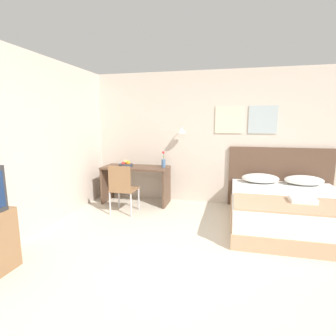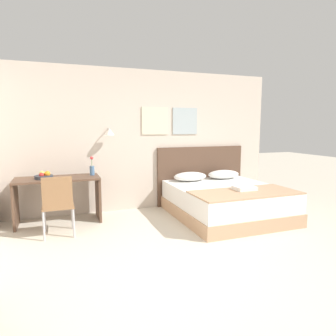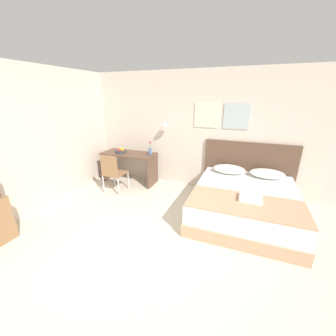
# 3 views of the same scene
# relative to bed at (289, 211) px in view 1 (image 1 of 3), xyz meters

# --- Properties ---
(ground_plane) EXTENTS (24.00, 24.00, 0.00)m
(ground_plane) POSITION_rel_bed_xyz_m (-1.34, -1.73, -0.27)
(ground_plane) COLOR beige
(wall_back) EXTENTS (5.59, 0.31, 2.65)m
(wall_back) POSITION_rel_bed_xyz_m (-1.33, 1.07, 1.06)
(wall_back) COLOR beige
(wall_back) RESTS_ON ground_plane
(bed) EXTENTS (1.77, 1.97, 0.54)m
(bed) POSITION_rel_bed_xyz_m (0.00, 0.00, 0.00)
(bed) COLOR tan
(bed) RESTS_ON ground_plane
(headboard) EXTENTS (1.89, 0.06, 1.18)m
(headboard) POSITION_rel_bed_xyz_m (0.00, 1.02, 0.32)
(headboard) COLOR brown
(headboard) RESTS_ON ground_plane
(pillow_left) EXTENTS (0.66, 0.41, 0.17)m
(pillow_left) POSITION_rel_bed_xyz_m (-0.37, 0.73, 0.36)
(pillow_left) COLOR white
(pillow_left) RESTS_ON bed
(pillow_right) EXTENTS (0.66, 0.41, 0.17)m
(pillow_right) POSITION_rel_bed_xyz_m (0.37, 0.73, 0.36)
(pillow_right) COLOR white
(pillow_right) RESTS_ON bed
(throw_blanket) EXTENTS (1.72, 0.79, 0.02)m
(throw_blanket) POSITION_rel_bed_xyz_m (0.00, -0.57, 0.29)
(throw_blanket) COLOR tan
(throw_blanket) RESTS_ON bed
(folded_towel_near_foot) EXTENTS (0.34, 0.27, 0.06)m
(folded_towel_near_foot) POSITION_rel_bed_xyz_m (0.07, -0.43, 0.33)
(folded_towel_near_foot) COLOR white
(folded_towel_near_foot) RESTS_ON throw_blanket
(desk) EXTENTS (1.33, 0.60, 0.76)m
(desk) POSITION_rel_bed_xyz_m (-2.79, 0.67, 0.27)
(desk) COLOR brown
(desk) RESTS_ON ground_plane
(desk_chair) EXTENTS (0.44, 0.44, 0.90)m
(desk_chair) POSITION_rel_bed_xyz_m (-2.80, -0.03, 0.26)
(desk_chair) COLOR #8E6642
(desk_chair) RESTS_ON ground_plane
(fruit_bowl) EXTENTS (0.28, 0.28, 0.13)m
(fruit_bowl) POSITION_rel_bed_xyz_m (-2.99, 0.64, 0.54)
(fruit_bowl) COLOR #333842
(fruit_bowl) RESTS_ON desk
(flower_vase) EXTENTS (0.08, 0.08, 0.33)m
(flower_vase) POSITION_rel_bed_xyz_m (-2.23, 0.73, 0.60)
(flower_vase) COLOR #4C7099
(flower_vase) RESTS_ON desk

